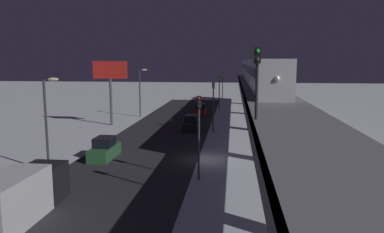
% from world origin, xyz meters
% --- Properties ---
extents(ground_plane, '(240.00, 240.00, 0.00)m').
position_xyz_m(ground_plane, '(0.00, 0.00, 0.00)').
color(ground_plane, silver).
extents(avenue_asphalt, '(11.00, 102.87, 0.01)m').
position_xyz_m(avenue_asphalt, '(6.05, 0.00, 0.00)').
color(avenue_asphalt, '#28282D').
rests_on(avenue_asphalt, ground_plane).
extents(elevated_railway, '(5.00, 102.87, 5.70)m').
position_xyz_m(elevated_railway, '(-5.84, -0.00, 4.92)').
color(elevated_railway, slate).
rests_on(elevated_railway, ground_plane).
extents(subway_train, '(2.94, 55.47, 3.40)m').
position_xyz_m(subway_train, '(-5.93, -24.36, 7.48)').
color(subway_train, '#B7BABF').
rests_on(subway_train, elevated_railway).
extents(rail_signal, '(0.36, 0.41, 4.00)m').
position_xyz_m(rail_signal, '(-3.84, 11.93, 8.43)').
color(rail_signal, black).
rests_on(rail_signal, elevated_railway).
extents(sedan_black, '(1.91, 4.44, 1.97)m').
position_xyz_m(sedan_black, '(2.85, -14.44, 0.78)').
color(sedan_black, black).
rests_on(sedan_black, ground_plane).
extents(sedan_red, '(1.80, 4.14, 1.97)m').
position_xyz_m(sedan_red, '(2.85, -27.49, 0.80)').
color(sedan_red, '#A51E1E').
rests_on(sedan_red, ground_plane).
extents(sedan_green, '(1.80, 4.52, 1.97)m').
position_xyz_m(sedan_green, '(9.25, 0.44, 0.80)').
color(sedan_green, '#2D6038').
rests_on(sedan_green, ground_plane).
extents(box_truck, '(2.40, 7.40, 2.80)m').
position_xyz_m(box_truck, '(9.45, 13.74, 1.35)').
color(box_truck, black).
rests_on(box_truck, ground_plane).
extents(traffic_light_near, '(0.32, 0.44, 6.40)m').
position_xyz_m(traffic_light_near, '(-0.05, 5.91, 4.20)').
color(traffic_light_near, '#2D2D2D').
rests_on(traffic_light_near, ground_plane).
extents(traffic_light_mid, '(0.32, 0.44, 6.40)m').
position_xyz_m(traffic_light_mid, '(-0.05, -13.53, 4.20)').
color(traffic_light_mid, '#2D2D2D').
rests_on(traffic_light_mid, ground_plane).
extents(traffic_light_far, '(0.32, 0.44, 6.40)m').
position_xyz_m(traffic_light_far, '(-0.05, -32.97, 4.20)').
color(traffic_light_far, '#2D2D2D').
rests_on(traffic_light_far, ground_plane).
extents(traffic_light_distant, '(0.32, 0.44, 6.40)m').
position_xyz_m(traffic_light_distant, '(-0.05, -52.41, 4.20)').
color(traffic_light_distant, '#2D2D2D').
rests_on(traffic_light_distant, ground_plane).
extents(commercial_billboard, '(4.80, 0.36, 8.90)m').
position_xyz_m(commercial_billboard, '(14.41, -16.92, 6.83)').
color(commercial_billboard, '#4C4C51').
rests_on(commercial_billboard, ground_plane).
extents(street_lamp_near, '(1.35, 0.44, 7.65)m').
position_xyz_m(street_lamp_near, '(12.12, 5.00, 4.81)').
color(street_lamp_near, '#38383D').
rests_on(street_lamp_near, ground_plane).
extents(street_lamp_far, '(1.35, 0.44, 7.65)m').
position_xyz_m(street_lamp_far, '(12.12, -25.00, 4.81)').
color(street_lamp_far, '#38383D').
rests_on(street_lamp_far, ground_plane).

